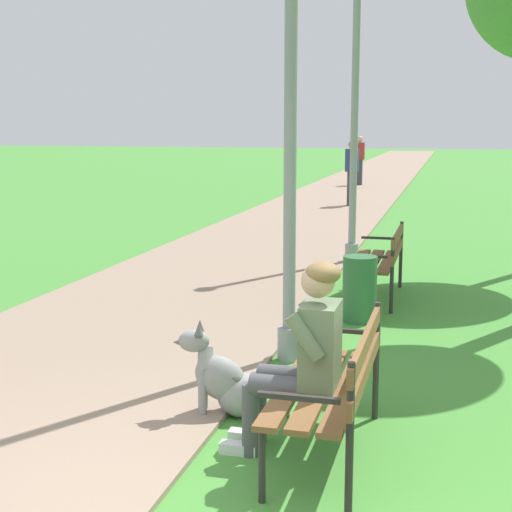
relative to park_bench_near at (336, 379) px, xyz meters
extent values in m
cube|color=gray|center=(-2.46, 22.74, -0.49)|extent=(3.22, 60.00, 0.04)
cube|color=brown|center=(-0.27, 0.00, -0.06)|extent=(0.14, 1.50, 0.04)
cube|color=brown|center=(-0.10, 0.00, -0.06)|extent=(0.14, 1.50, 0.04)
cube|color=brown|center=(0.08, 0.00, -0.06)|extent=(0.14, 1.50, 0.04)
cube|color=brown|center=(0.18, 0.00, 0.08)|extent=(0.04, 1.50, 0.11)
cube|color=brown|center=(0.18, 0.00, 0.26)|extent=(0.04, 1.50, 0.11)
cylinder|color=#2D2B28|center=(-0.30, 0.69, -0.29)|extent=(0.04, 0.04, 0.45)
cylinder|color=#2D2B28|center=(0.18, 0.69, -0.09)|extent=(0.04, 0.04, 0.85)
cube|color=#2D2B28|center=(-0.10, 0.69, 0.12)|extent=(0.45, 0.04, 0.03)
cylinder|color=#2D2B28|center=(-0.30, -0.69, -0.29)|extent=(0.04, 0.04, 0.45)
cylinder|color=#2D2B28|center=(0.18, -0.69, -0.09)|extent=(0.04, 0.04, 0.85)
cube|color=#2D2B28|center=(-0.10, -0.69, 0.12)|extent=(0.45, 0.04, 0.03)
cube|color=brown|center=(-0.42, 4.47, -0.06)|extent=(0.14, 1.50, 0.04)
cube|color=brown|center=(-0.24, 4.47, -0.06)|extent=(0.14, 1.50, 0.04)
cube|color=brown|center=(-0.07, 4.47, -0.06)|extent=(0.14, 1.50, 0.04)
cube|color=brown|center=(0.04, 4.47, 0.08)|extent=(0.04, 1.50, 0.11)
cube|color=brown|center=(0.04, 4.47, 0.26)|extent=(0.04, 1.50, 0.11)
cylinder|color=#2D2B28|center=(-0.44, 5.16, -0.29)|extent=(0.04, 0.04, 0.45)
cylinder|color=#2D2B28|center=(0.04, 5.16, -0.09)|extent=(0.04, 0.04, 0.85)
cube|color=#2D2B28|center=(-0.24, 5.16, 0.12)|extent=(0.45, 0.04, 0.03)
cylinder|color=#2D2B28|center=(-0.44, 3.78, -0.29)|extent=(0.04, 0.04, 0.45)
cylinder|color=#2D2B28|center=(0.04, 3.78, -0.09)|extent=(0.04, 0.04, 0.85)
cube|color=#2D2B28|center=(-0.24, 3.78, 0.12)|extent=(0.45, 0.04, 0.03)
cylinder|color=#4C4C51|center=(-0.31, 0.08, -0.04)|extent=(0.42, 0.14, 0.14)
cylinder|color=#4C4C51|center=(-0.52, 0.08, -0.28)|extent=(0.11, 0.11, 0.47)
cube|color=silver|center=(-0.60, 0.08, -0.48)|extent=(0.24, 0.09, 0.07)
cylinder|color=#4C4C51|center=(-0.31, -0.12, -0.04)|extent=(0.42, 0.14, 0.14)
cylinder|color=#4C4C51|center=(-0.52, -0.12, -0.28)|extent=(0.11, 0.11, 0.47)
cube|color=silver|center=(-0.60, -0.12, -0.48)|extent=(0.24, 0.09, 0.07)
cube|color=#6B7F5B|center=(-0.10, -0.02, 0.22)|extent=(0.22, 0.36, 0.52)
cylinder|color=#6B7F5B|center=(-0.16, 0.18, 0.32)|extent=(0.25, 0.09, 0.30)
cylinder|color=#6B7F5B|center=(-0.16, -0.22, 0.32)|extent=(0.25, 0.09, 0.30)
sphere|color=tan|center=(-0.12, -0.02, 0.62)|extent=(0.21, 0.21, 0.21)
ellipsoid|color=olive|center=(-0.09, -0.02, 0.67)|extent=(0.22, 0.23, 0.14)
ellipsoid|color=gray|center=(-0.74, 0.49, -0.35)|extent=(0.42, 0.36, 0.32)
ellipsoid|color=gray|center=(-0.89, 0.45, -0.23)|extent=(0.54, 0.33, 0.48)
ellipsoid|color=#595959|center=(-0.84, 0.46, -0.19)|extent=(0.39, 0.27, 0.27)
cylinder|color=gray|center=(-1.03, 0.48, -0.32)|extent=(0.06, 0.06, 0.38)
cylinder|color=gray|center=(-1.00, 0.36, -0.32)|extent=(0.06, 0.06, 0.38)
cylinder|color=gray|center=(-1.00, 0.42, -0.08)|extent=(0.15, 0.19, 0.19)
ellipsoid|color=gray|center=(-1.07, 0.41, 0.05)|extent=(0.25, 0.19, 0.16)
cone|color=#595959|center=(-1.17, 0.38, 0.04)|extent=(0.12, 0.11, 0.09)
cone|color=#595959|center=(-1.04, 0.46, 0.15)|extent=(0.06, 0.06, 0.09)
cone|color=#595959|center=(-1.02, 0.37, 0.15)|extent=(0.06, 0.06, 0.09)
cylinder|color=gray|center=(-0.55, 0.53, -0.49)|extent=(0.28, 0.11, 0.04)
cylinder|color=gray|center=(-0.70, 1.86, -0.36)|extent=(0.20, 0.20, 0.30)
cylinder|color=gray|center=(-0.70, 1.86, 1.61)|extent=(0.11, 0.11, 4.25)
cylinder|color=gray|center=(-0.79, 6.70, -0.36)|extent=(0.20, 0.20, 0.30)
cylinder|color=gray|center=(-0.79, 6.70, 1.56)|extent=(0.11, 0.11, 4.15)
cylinder|color=#2D6638|center=(-0.26, 3.36, -0.16)|extent=(0.36, 0.36, 0.70)
cylinder|color=#383842|center=(-1.83, 14.47, -0.07)|extent=(0.22, 0.22, 0.88)
cube|color=navy|center=(-1.83, 14.47, 0.65)|extent=(0.32, 0.20, 0.56)
sphere|color=#A37556|center=(-1.83, 14.47, 1.04)|extent=(0.20, 0.20, 0.20)
cylinder|color=#383842|center=(-2.43, 20.82, -0.07)|extent=(0.22, 0.22, 0.88)
cube|color=maroon|center=(-2.43, 20.82, 0.65)|extent=(0.32, 0.20, 0.56)
sphere|color=tan|center=(-2.43, 20.82, 1.04)|extent=(0.20, 0.20, 0.20)
camera|label=1|loc=(0.66, -4.48, 1.57)|focal=53.25mm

